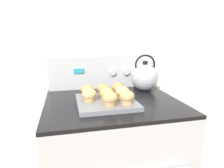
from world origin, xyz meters
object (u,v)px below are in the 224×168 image
Objects in this scene: muffin_r0_c1 at (110,99)px; muffin_r2_c0 at (87,90)px; muffin_r2_c2 at (118,88)px; muffin_r0_c2 at (127,97)px; muffin_r1_c0 at (89,95)px; muffin_r1_c2 at (123,93)px; muffin_r2_c1 at (103,89)px; tea_kettle at (145,77)px; muffin_pan at (106,102)px; muffin_r1_c1 at (107,94)px.

muffin_r0_c1 is 0.20m from muffin_r2_c0.
muffin_r2_c0 and muffin_r2_c2 have the same top height.
muffin_r1_c0 is at bearing 153.89° from muffin_r0_c2.
muffin_r1_c2 is at bearing -90.23° from muffin_r2_c2.
muffin_r0_c2 is (0.09, 0.00, 0.00)m from muffin_r0_c1.
muffin_r2_c1 and muffin_r2_c2 have the same top height.
muffin_r2_c1 is 1.00× the size of muffin_r2_c2.
tea_kettle reaches higher than muffin_r0_c1.
muffin_r0_c2 is at bearing -44.68° from muffin_pan.
muffin_r1_c0 is 1.00× the size of muffin_r2_c0.
muffin_pan is 0.05m from muffin_r1_c1.
muffin_r1_c1 is 1.00× the size of muffin_r2_c0.
muffin_r0_c2 is at bearing 0.97° from muffin_r0_c1.
muffin_r1_c0 is 1.00× the size of muffin_r1_c1.
muffin_r2_c0 is at bearing 179.81° from muffin_r2_c2.
muffin_r0_c1 and muffin_r2_c1 have the same top height.
muffin_r1_c2 and muffin_r2_c1 have the same top height.
muffin_r1_c0 is at bearing -135.79° from muffin_r2_c1.
muffin_r0_c1 is 0.42m from tea_kettle.
muffin_r1_c1 is 0.09m from muffin_r2_c1.
muffin_r1_c2 reaches higher than muffin_pan.
muffin_r1_c0 is 0.09m from muffin_r2_c0.
muffin_r1_c0 is (-0.09, 0.09, 0.00)m from muffin_r0_c1.
muffin_r2_c2 is at bearing 26.69° from muffin_r1_c0.
muffin_r2_c0 is 1.00× the size of muffin_r2_c1.
muffin_r1_c0 and muffin_r1_c2 have the same top height.
muffin_r2_c1 is 0.31× the size of tea_kettle.
muffin_r0_c2 is 1.00× the size of muffin_r2_c1.
muffin_r1_c1 is (0.00, 0.09, 0.00)m from muffin_r0_c1.
muffin_r1_c0 is 0.09m from muffin_r1_c1.
tea_kettle reaches higher than muffin_r2_c2.
muffin_r1_c0 is (-0.09, -0.00, 0.05)m from muffin_pan.
muffin_pan is 4.13× the size of muffin_r1_c1.
muffin_r1_c0 reaches higher than muffin_pan.
muffin_r0_c2 and muffin_r2_c0 have the same top height.
muffin_r1_c1 is 1.00× the size of muffin_r2_c1.
muffin_r0_c1 is at bearing -44.27° from muffin_r1_c0.
muffin_r1_c0 is 0.31× the size of tea_kettle.
muffin_r1_c1 is (0.00, -0.00, 0.05)m from muffin_pan.
muffin_r0_c1 is at bearing -135.27° from tea_kettle.
muffin_r0_c1 is 1.00× the size of muffin_r0_c2.
muffin_pan is 0.13m from muffin_r2_c0.
muffin_pan is at bearing 0.10° from muffin_r1_c0.
muffin_r0_c2 is 0.36m from tea_kettle.
muffin_pan is 4.13× the size of muffin_r0_c1.
muffin_r2_c1 is (-0.09, 0.17, 0.00)m from muffin_r0_c2.
muffin_r0_c1 and muffin_r1_c0 have the same top height.
muffin_r2_c1 is at bearing -1.91° from muffin_r2_c0.
muffin_r1_c2 is (0.00, 0.09, 0.00)m from muffin_r0_c2.
muffin_r2_c0 is at bearing -163.12° from tea_kettle.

